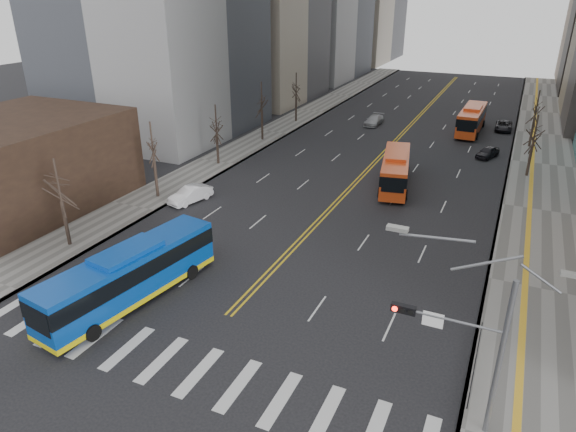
% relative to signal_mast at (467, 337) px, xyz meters
% --- Properties ---
extents(ground, '(220.00, 220.00, 0.00)m').
position_rel_signal_mast_xyz_m(ground, '(-13.77, -2.00, -4.86)').
color(ground, black).
extents(sidewalk_right, '(7.00, 130.00, 0.15)m').
position_rel_signal_mast_xyz_m(sidewalk_right, '(3.73, 43.00, -4.78)').
color(sidewalk_right, '#65635E').
rests_on(sidewalk_right, ground).
extents(sidewalk_left, '(5.00, 130.00, 0.15)m').
position_rel_signal_mast_xyz_m(sidewalk_left, '(-30.27, 43.00, -4.78)').
color(sidewalk_left, '#65635E').
rests_on(sidewalk_left, ground).
extents(crosswalk, '(26.70, 4.00, 0.01)m').
position_rel_signal_mast_xyz_m(crosswalk, '(-13.77, -2.00, -4.85)').
color(crosswalk, silver).
rests_on(crosswalk, ground).
extents(centerline, '(0.55, 100.00, 0.01)m').
position_rel_signal_mast_xyz_m(centerline, '(-13.77, 53.00, -4.85)').
color(centerline, gold).
rests_on(centerline, ground).
extents(storefront, '(14.00, 18.00, 8.00)m').
position_rel_signal_mast_xyz_m(storefront, '(-39.77, 9.97, -0.85)').
color(storefront, black).
rests_on(storefront, ground).
extents(signal_mast, '(5.37, 0.37, 9.39)m').
position_rel_signal_mast_xyz_m(signal_mast, '(0.00, 0.00, 0.00)').
color(signal_mast, slate).
rests_on(signal_mast, ground).
extents(pedestrian_railing, '(0.06, 6.06, 1.02)m').
position_rel_signal_mast_xyz_m(pedestrian_railing, '(0.53, 4.00, -4.03)').
color(pedestrian_railing, black).
rests_on(pedestrian_railing, sidewalk_right).
extents(street_trees, '(35.20, 47.20, 7.60)m').
position_rel_signal_mast_xyz_m(street_trees, '(-20.94, 32.55, 0.02)').
color(street_trees, black).
rests_on(street_trees, ground).
extents(blue_bus, '(4.63, 12.96, 3.68)m').
position_rel_signal_mast_xyz_m(blue_bus, '(-20.22, 2.00, -2.93)').
color(blue_bus, '#0A40A4').
rests_on(blue_bus, ground).
extents(red_bus_near, '(4.50, 11.01, 3.42)m').
position_rel_signal_mast_xyz_m(red_bus_near, '(-9.91, 29.37, -2.95)').
color(red_bus_near, '#D84417').
rests_on(red_bus_near, ground).
extents(red_bus_far, '(3.04, 11.43, 3.61)m').
position_rel_signal_mast_xyz_m(red_bus_far, '(-5.39, 54.57, -2.85)').
color(red_bus_far, '#D84417').
rests_on(red_bus_far, ground).
extents(car_white, '(2.62, 4.72, 1.47)m').
position_rel_signal_mast_xyz_m(car_white, '(-26.27, 17.39, -4.12)').
color(car_white, white).
rests_on(car_white, ground).
extents(car_dark_mid, '(2.79, 4.09, 1.29)m').
position_rel_signal_mast_xyz_m(car_dark_mid, '(-2.20, 43.31, -4.21)').
color(car_dark_mid, black).
rests_on(car_dark_mid, ground).
extents(car_silver, '(2.09, 4.84, 1.39)m').
position_rel_signal_mast_xyz_m(car_silver, '(-18.69, 53.04, -4.16)').
color(car_silver, '#A8A9AD').
rests_on(car_silver, ground).
extents(car_dark_far, '(2.24, 4.72, 1.30)m').
position_rel_signal_mast_xyz_m(car_dark_far, '(-1.27, 57.51, -4.20)').
color(car_dark_far, black).
rests_on(car_dark_far, ground).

